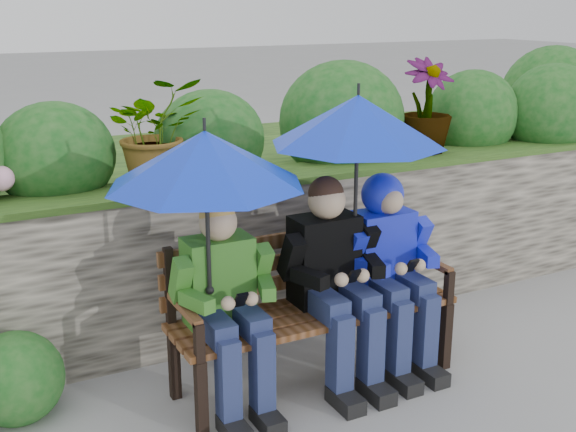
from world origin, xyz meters
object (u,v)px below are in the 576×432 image
boy_right (390,256)px  umbrella_left (205,159)px  boy_left (226,297)px  park_bench (309,298)px  umbrella_right (358,120)px  boy_middle (334,274)px

boy_right → umbrella_left: umbrella_left is taller
boy_left → umbrella_left: 0.74m
park_bench → umbrella_right: bearing=-10.2°
park_bench → boy_middle: bearing=-37.5°
boy_right → umbrella_left: (-1.11, -0.02, 0.68)m
boy_right → boy_left: bearing=-179.3°
umbrella_right → park_bench: bearing=169.8°
park_bench → umbrella_right: (0.26, -0.05, 0.98)m
boy_left → boy_middle: bearing=-0.4°
umbrella_left → boy_left: bearing=6.7°
umbrella_right → boy_middle: bearing=-167.3°
boy_middle → umbrella_left: bearing=-179.5°
boy_middle → umbrella_right: bearing=12.7°
park_bench → boy_right: 0.53m
park_bench → umbrella_left: 1.07m
umbrella_left → umbrella_right: umbrella_right is taller
boy_left → umbrella_left: bearing=-173.3°
boy_middle → umbrella_right: umbrella_right is taller
boy_left → umbrella_right: size_ratio=1.15×
boy_left → umbrella_right: 1.16m
boy_left → boy_right: size_ratio=0.99×
boy_left → umbrella_right: (0.79, 0.03, 0.85)m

